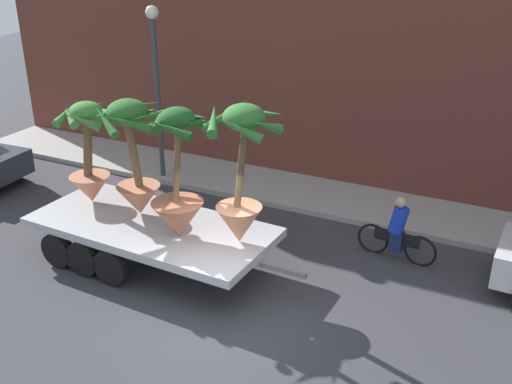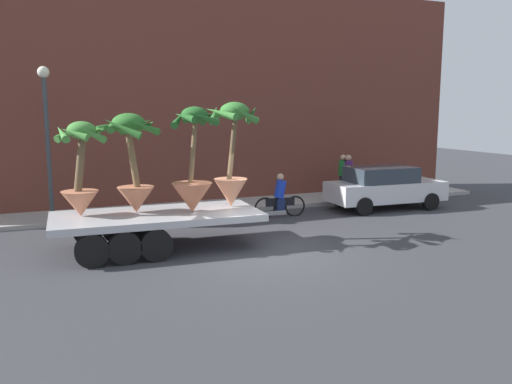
# 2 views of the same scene
# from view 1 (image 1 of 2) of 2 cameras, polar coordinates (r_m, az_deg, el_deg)

# --- Properties ---
(ground_plane) EXTENTS (60.00, 60.00, 0.00)m
(ground_plane) POSITION_cam_1_polar(r_m,az_deg,el_deg) (11.52, -3.27, -12.37)
(ground_plane) COLOR #38383D
(sidewalk) EXTENTS (24.00, 2.20, 0.15)m
(sidewalk) POSITION_cam_1_polar(r_m,az_deg,el_deg) (16.33, 7.28, -0.62)
(sidewalk) COLOR #A39E99
(sidewalk) RESTS_ON ground
(building_facade) EXTENTS (24.00, 1.20, 8.44)m
(building_facade) POSITION_cam_1_polar(r_m,az_deg,el_deg) (16.70, 10.07, 14.67)
(building_facade) COLOR brown
(building_facade) RESTS_ON ground
(flatbed_trailer) EXTENTS (6.43, 2.61, 0.98)m
(flatbed_trailer) POSITION_cam_1_polar(r_m,az_deg,el_deg) (13.31, -10.83, -3.57)
(flatbed_trailer) COLOR #B7BABF
(flatbed_trailer) RESTS_ON ground
(potted_palm_rear) EXTENTS (1.36, 1.34, 2.41)m
(potted_palm_rear) POSITION_cam_1_polar(r_m,az_deg,el_deg) (13.95, -15.76, 3.33)
(potted_palm_rear) COLOR #C17251
(potted_palm_rear) RESTS_ON flatbed_trailer
(potted_palm_middle) EXTENTS (1.53, 1.59, 2.90)m
(potted_palm_middle) POSITION_cam_1_polar(r_m,az_deg,el_deg) (11.52, -1.49, 1.16)
(potted_palm_middle) COLOR tan
(potted_palm_middle) RESTS_ON flatbed_trailer
(potted_palm_front) EXTENTS (1.58, 1.66, 2.61)m
(potted_palm_front) POSITION_cam_1_polar(r_m,az_deg,el_deg) (13.05, -11.66, 3.31)
(potted_palm_front) COLOR #C17251
(potted_palm_front) RESTS_ON flatbed_trailer
(potted_palm_extra) EXTENTS (1.27, 1.27, 2.77)m
(potted_palm_extra) POSITION_cam_1_polar(r_m,az_deg,el_deg) (11.95, -7.52, 0.05)
(potted_palm_extra) COLOR #B26647
(potted_palm_extra) RESTS_ON flatbed_trailer
(cyclist) EXTENTS (1.84, 0.38, 1.54)m
(cyclist) POSITION_cam_1_polar(r_m,az_deg,el_deg) (13.54, 13.44, -3.75)
(cyclist) COLOR black
(cyclist) RESTS_ON ground
(street_lamp) EXTENTS (0.36, 0.36, 4.83)m
(street_lamp) POSITION_cam_1_polar(r_m,az_deg,el_deg) (16.84, -9.58, 11.35)
(street_lamp) COLOR #383D42
(street_lamp) RESTS_ON sidewalk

